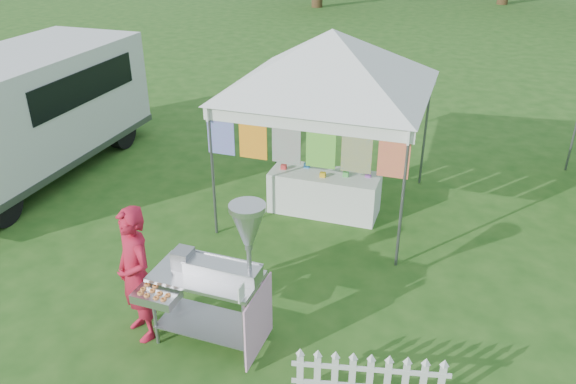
% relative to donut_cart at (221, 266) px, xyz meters
% --- Properties ---
extents(ground, '(120.00, 120.00, 0.00)m').
position_rel_donut_cart_xyz_m(ground, '(0.23, 0.21, -1.12)').
color(ground, '#204C15').
rests_on(ground, ground).
extents(canopy_main, '(4.24, 4.24, 3.45)m').
position_rel_donut_cart_xyz_m(canopy_main, '(0.23, 3.71, 1.87)').
color(canopy_main, '#59595E').
rests_on(canopy_main, ground).
extents(donut_cart, '(1.39, 0.91, 1.91)m').
position_rel_donut_cart_xyz_m(donut_cart, '(0.00, 0.00, 0.00)').
color(donut_cart, gray).
rests_on(donut_cart, ground).
extents(vendor, '(0.74, 0.68, 1.71)m').
position_rel_donut_cart_xyz_m(vendor, '(-1.03, -0.13, -0.27)').
color(vendor, '#B1152E').
rests_on(vendor, ground).
extents(cargo_van, '(2.21, 5.46, 2.26)m').
position_rel_donut_cart_xyz_m(cargo_van, '(-5.52, 3.29, 0.10)').
color(cargo_van, silver).
rests_on(cargo_van, ground).
extents(picket_fence, '(1.59, 0.37, 0.56)m').
position_rel_donut_cart_xyz_m(picket_fence, '(1.76, -0.29, -0.83)').
color(picket_fence, silver).
rests_on(picket_fence, ground).
extents(display_table, '(1.80, 0.70, 0.71)m').
position_rel_donut_cart_xyz_m(display_table, '(0.24, 3.51, -0.77)').
color(display_table, white).
rests_on(display_table, ground).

